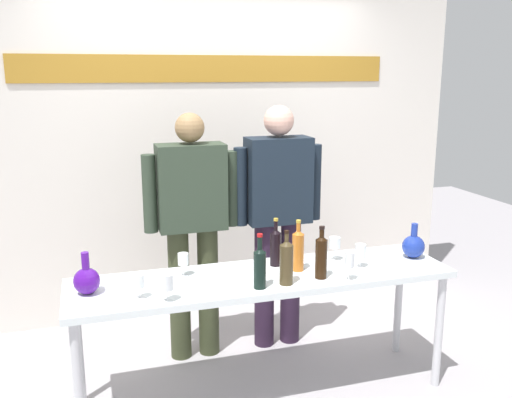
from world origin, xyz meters
The scene contains 18 objects.
ground_plane centered at (0.00, 0.00, 0.00)m, with size 10.00×10.00×0.00m, color #9F9A9E.
back_wall centered at (0.00, 1.38, 1.50)m, with size 4.10×0.11×3.00m.
display_table centered at (0.00, 0.00, 0.70)m, with size 2.24×0.57×0.77m.
decanter_blue_left centered at (-0.98, 0.02, 0.85)m, with size 0.14×0.14×0.23m.
decanter_blue_right centered at (1.00, 0.02, 0.85)m, with size 0.14×0.14×0.22m.
presenter_left centered at (-0.30, 0.61, 0.96)m, with size 0.63×0.22×1.67m.
presenter_right centered at (0.30, 0.61, 0.99)m, with size 0.63×0.22×1.71m.
wine_bottle_0 centered at (0.30, -0.14, 0.90)m, with size 0.07×0.07×0.31m.
wine_bottle_1 centered at (-0.08, -0.18, 0.89)m, with size 0.07×0.07×0.31m.
wine_bottle_2 centered at (0.08, -0.17, 0.90)m, with size 0.08×0.08×0.31m.
wine_bottle_3 centered at (0.12, 0.14, 0.89)m, with size 0.07×0.07×0.30m.
wine_bottle_4 centered at (0.22, 0.01, 0.90)m, with size 0.07×0.07×0.31m.
wine_glass_left_0 centered at (-0.73, -0.14, 0.86)m, with size 0.06×0.06×0.13m.
wine_glass_left_1 centered at (-0.59, -0.22, 0.87)m, with size 0.07×0.07×0.15m.
wine_glass_left_2 centered at (-0.45, 0.12, 0.87)m, with size 0.06×0.06×0.14m.
wine_glass_right_0 centered at (0.60, -0.05, 0.87)m, with size 0.06×0.06×0.14m.
wine_glass_right_1 centered at (0.50, 0.11, 0.88)m, with size 0.07×0.07×0.15m.
wine_glass_right_2 centered at (0.43, -0.23, 0.89)m, with size 0.06×0.06×0.17m.
Camera 1 is at (-0.95, -2.91, 1.93)m, focal length 39.15 mm.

